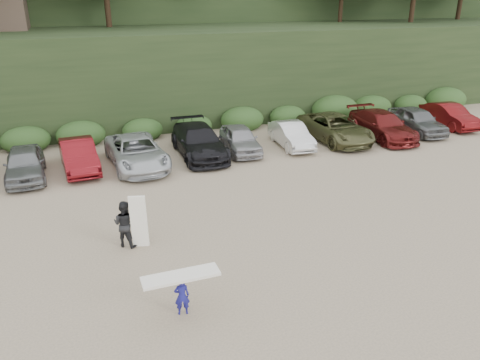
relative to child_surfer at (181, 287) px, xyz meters
name	(u,v)px	position (x,y,z in m)	size (l,w,h in m)	color
ground	(266,244)	(3.70, 2.82, -0.86)	(120.00, 120.00, 0.00)	tan
parked_cars	(170,146)	(2.40, 12.88, -0.09)	(40.11, 6.27, 1.64)	#A8A8AD
child_surfer	(181,287)	(0.00, 0.00, 0.00)	(2.12, 0.62, 1.27)	navy
adult_surfer	(126,224)	(-0.94, 4.36, 0.01)	(1.29, 1.04, 2.02)	black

